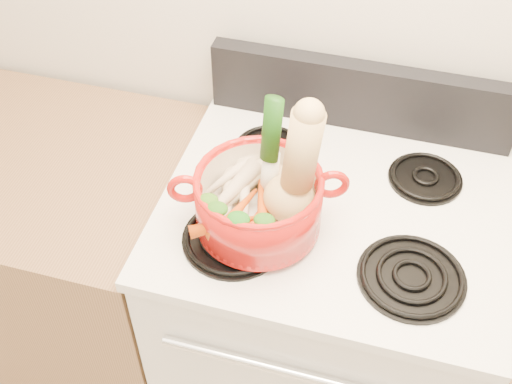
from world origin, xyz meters
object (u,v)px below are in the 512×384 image
(stove_body, at_px, (319,324))
(dutch_oven, at_px, (259,202))
(leek, at_px, (270,151))
(squash, at_px, (296,167))

(stove_body, height_order, dutch_oven, dutch_oven)
(stove_body, height_order, leek, leek)
(stove_body, distance_m, leek, 0.68)
(stove_body, xyz_separation_m, dutch_oven, (-0.15, -0.11, 0.57))
(dutch_oven, relative_size, leek, 1.01)
(squash, bearing_deg, dutch_oven, -164.19)
(squash, xyz_separation_m, leek, (-0.06, 0.04, -0.01))
(stove_body, bearing_deg, dutch_oven, -142.99)
(leek, bearing_deg, dutch_oven, -86.61)
(dutch_oven, xyz_separation_m, squash, (0.07, 0.02, 0.10))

